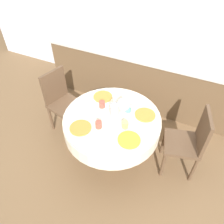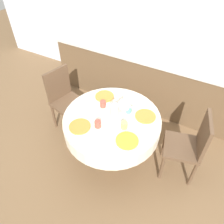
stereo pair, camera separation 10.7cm
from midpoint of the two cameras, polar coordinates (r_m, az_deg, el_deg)
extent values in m
plane|color=brown|center=(3.02, 1.03, -11.27)|extent=(12.00, 12.00, 0.00)
cube|color=silver|center=(3.51, 15.34, 22.53)|extent=(7.00, 0.05, 2.60)
cube|color=brown|center=(3.61, 11.20, 8.08)|extent=(3.20, 0.60, 0.85)
cube|color=beige|center=(3.38, 12.23, 14.28)|extent=(3.24, 0.64, 0.04)
cylinder|color=brown|center=(3.00, 1.04, -11.05)|extent=(0.44, 0.44, 0.04)
cylinder|color=brown|center=(2.80, 1.10, -7.95)|extent=(0.11, 0.11, 0.48)
cylinder|color=silver|center=(2.55, 1.20, -3.30)|extent=(1.12, 1.12, 0.18)
cylinder|color=silver|center=(2.48, 1.23, -1.63)|extent=(1.11, 1.11, 0.03)
cube|color=brown|center=(2.68, 18.81, -8.62)|extent=(0.49, 0.49, 0.04)
cube|color=brown|center=(2.54, 24.09, -5.67)|extent=(0.13, 0.38, 0.46)
cylinder|color=brown|center=(2.73, 13.94, -13.97)|extent=(0.04, 0.04, 0.43)
cylinder|color=brown|center=(2.95, 14.42, -8.31)|extent=(0.04, 0.04, 0.43)
cylinder|color=brown|center=(2.79, 21.35, -14.95)|extent=(0.04, 0.04, 0.43)
cylinder|color=brown|center=(3.00, 21.16, -9.32)|extent=(0.04, 0.04, 0.43)
cube|color=brown|center=(3.11, -10.29, 2.18)|extent=(0.48, 0.48, 0.04)
cube|color=brown|center=(3.08, -13.03, 7.15)|extent=(0.12, 0.38, 0.46)
cylinder|color=brown|center=(3.25, -5.42, -0.80)|extent=(0.04, 0.04, 0.43)
cylinder|color=brown|center=(3.10, -10.16, -4.14)|extent=(0.04, 0.04, 0.43)
cylinder|color=brown|center=(3.45, -9.46, 1.95)|extent=(0.04, 0.04, 0.43)
cylinder|color=brown|center=(3.31, -14.07, -1.05)|extent=(0.04, 0.04, 0.43)
cylinder|color=orange|center=(2.38, -7.14, -3.78)|extent=(0.24, 0.24, 0.01)
cylinder|color=#CC4C3D|center=(2.34, -2.41, -3.17)|extent=(0.07, 0.07, 0.08)
cylinder|color=yellow|center=(2.24, 5.35, -7.47)|extent=(0.24, 0.24, 0.01)
cylinder|color=#DBB766|center=(2.33, 4.54, -3.50)|extent=(0.07, 0.07, 0.08)
cylinder|color=orange|center=(2.74, -0.84, 4.11)|extent=(0.24, 0.24, 0.01)
cylinder|color=#CC4C3D|center=(2.57, -1.18, 2.10)|extent=(0.07, 0.07, 0.08)
cylinder|color=orange|center=(2.50, 9.93, -1.12)|extent=(0.24, 0.24, 0.01)
cylinder|color=#5BA39E|center=(2.51, 5.60, 0.66)|extent=(0.07, 0.07, 0.08)
cylinder|color=#B2B2B7|center=(2.40, 1.90, 0.18)|extent=(0.10, 0.10, 0.19)
cone|color=#B2B2B7|center=(2.32, 1.97, 2.28)|extent=(0.09, 0.09, 0.04)
sphere|color=#B2B2B7|center=(2.30, 1.99, 2.98)|extent=(0.03, 0.03, 0.03)
cylinder|color=silver|center=(2.55, 4.25, 0.42)|extent=(0.09, 0.09, 0.01)
sphere|color=silver|center=(2.49, 4.35, 1.86)|extent=(0.16, 0.16, 0.16)
cylinder|color=silver|center=(2.46, 6.30, 1.30)|extent=(0.09, 0.03, 0.06)
sphere|color=silver|center=(2.43, 4.46, 3.58)|extent=(0.03, 0.03, 0.03)
camera|label=1|loc=(0.05, -88.73, 1.19)|focal=35.00mm
camera|label=2|loc=(0.05, 91.27, -1.19)|focal=35.00mm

